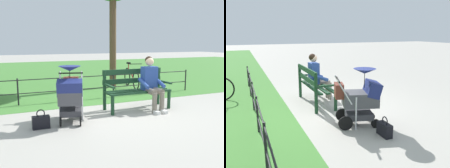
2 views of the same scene
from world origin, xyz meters
The scene contains 6 objects.
ground_plane centered at (0.00, 0.00, 0.00)m, with size 60.00×60.00×0.00m, color #ADA89E.
park_bench centered at (-0.61, -0.12, 0.53)m, with size 1.60×0.61×0.96m.
person_on_bench centered at (-0.91, 0.11, 0.68)m, with size 0.53×0.74×1.28m.
stroller centered at (1.12, 0.32, 0.59)m, with size 0.72×0.98×1.15m.
handbag centered at (1.73, 0.48, 0.13)m, with size 0.32×0.14×0.37m.
park_fence centered at (0.00, -1.59, 0.42)m, with size 6.70×0.04×0.70m.
Camera 2 is at (4.93, -1.81, 1.85)m, focal length 36.77 mm.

